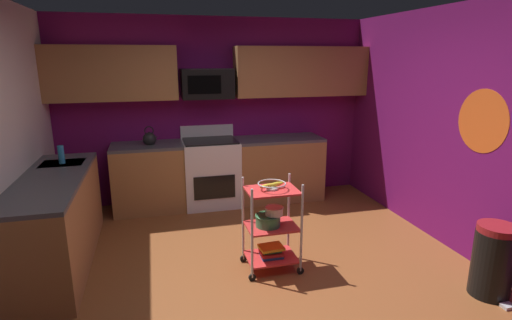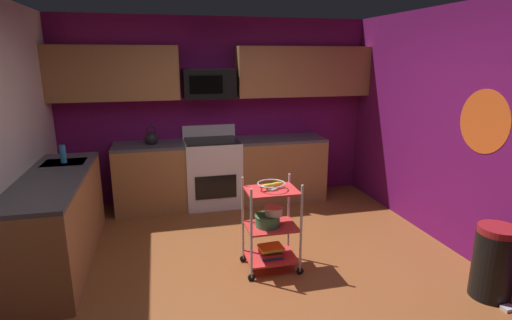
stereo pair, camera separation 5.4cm
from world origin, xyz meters
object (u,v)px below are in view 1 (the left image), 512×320
(microwave, at_px, (207,84))
(mixing_bowl_small, at_px, (274,211))
(dish_soap_bottle, at_px, (61,155))
(rolling_cart, at_px, (271,226))
(book_stack, at_px, (271,251))
(oven_range, at_px, (211,172))
(fruit_bowl, at_px, (272,185))
(mixing_bowl_large, at_px, (268,220))
(kettle, at_px, (150,139))
(trash_can, at_px, (493,261))

(microwave, bearing_deg, mixing_bowl_small, -81.11)
(dish_soap_bottle, bearing_deg, microwave, 26.85)
(rolling_cart, bearing_deg, microwave, 98.44)
(book_stack, bearing_deg, oven_range, 98.88)
(fruit_bowl, distance_m, mixing_bowl_large, 0.36)
(book_stack, relative_size, kettle, 0.93)
(kettle, bearing_deg, oven_range, 0.27)
(oven_range, xyz_separation_m, book_stack, (0.31, -1.96, -0.30))
(rolling_cart, xyz_separation_m, trash_can, (1.74, -0.93, -0.12))
(microwave, relative_size, dish_soap_bottle, 3.50)
(oven_range, relative_size, dish_soap_bottle, 5.50)
(microwave, height_order, trash_can, microwave)
(rolling_cart, bearing_deg, dish_soap_bottle, 150.04)
(oven_range, xyz_separation_m, trash_can, (2.05, -2.89, -0.15))
(mixing_bowl_small, bearing_deg, rolling_cart, 135.72)
(mixing_bowl_small, xyz_separation_m, dish_soap_bottle, (-2.07, 1.20, 0.40))
(trash_can, bearing_deg, book_stack, 151.91)
(trash_can, bearing_deg, fruit_bowl, 151.91)
(book_stack, bearing_deg, trash_can, -28.09)
(book_stack, bearing_deg, rolling_cart, 45.00)
(oven_range, bearing_deg, dish_soap_bottle, -155.95)
(kettle, relative_size, trash_can, 0.40)
(fruit_bowl, bearing_deg, microwave, 98.44)
(microwave, relative_size, kettle, 2.65)
(trash_can, bearing_deg, mixing_bowl_large, 152.39)
(dish_soap_bottle, bearing_deg, mixing_bowl_large, -30.40)
(oven_range, distance_m, mixing_bowl_small, 2.01)
(oven_range, bearing_deg, kettle, -179.73)
(kettle, bearing_deg, microwave, 7.65)
(fruit_bowl, height_order, dish_soap_bottle, dish_soap_bottle)
(oven_range, height_order, mixing_bowl_large, oven_range)
(rolling_cart, distance_m, trash_can, 1.98)
(book_stack, xyz_separation_m, kettle, (-1.11, 1.96, 0.81))
(fruit_bowl, xyz_separation_m, mixing_bowl_large, (-0.04, 0.00, -0.36))
(oven_range, xyz_separation_m, rolling_cart, (0.31, -1.96, -0.03))
(microwave, xyz_separation_m, dish_soap_bottle, (-1.74, -0.88, -0.68))
(trash_can, bearing_deg, microwave, 124.39)
(microwave, bearing_deg, rolling_cart, -81.56)
(oven_range, distance_m, trash_can, 3.55)
(mixing_bowl_small, height_order, kettle, kettle)
(rolling_cart, distance_m, book_stack, 0.27)
(book_stack, distance_m, kettle, 2.39)
(mixing_bowl_small, bearing_deg, microwave, 98.89)
(dish_soap_bottle, bearing_deg, oven_range, 24.05)
(microwave, distance_m, mixing_bowl_small, 2.37)
(fruit_bowl, distance_m, mixing_bowl_small, 0.26)
(rolling_cart, relative_size, fruit_bowl, 3.36)
(oven_range, bearing_deg, rolling_cart, -81.12)
(mixing_bowl_large, distance_m, book_stack, 0.34)
(fruit_bowl, relative_size, trash_can, 0.41)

